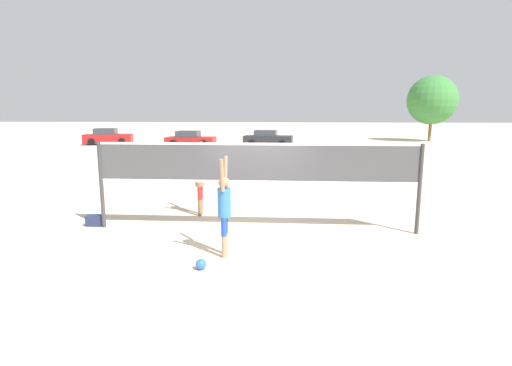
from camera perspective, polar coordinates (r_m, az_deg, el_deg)
name	(u,v)px	position (r m, az deg, el deg)	size (l,w,h in m)	color
ground_plane	(256,230)	(10.61, 0.00, -6.76)	(200.00, 200.00, 0.00)	beige
volleyball_net	(256,168)	(10.24, 0.00, 2.17)	(8.37, 0.10, 2.31)	#38383D
player_spiker	(224,205)	(8.51, -4.56, -3.13)	(0.28, 0.71, 2.16)	tan
player_blocker	(200,177)	(11.97, -8.03, 0.85)	(0.28, 0.71, 2.21)	#8C664C
volleyball	(201,264)	(8.14, -7.86, -11.44)	(0.22, 0.22, 0.22)	blue
gear_bag	(95,220)	(11.84, -22.05, -4.97)	(0.42, 0.26, 0.30)	navy
parked_car_near	(190,139)	(35.98, -9.37, 6.16)	(4.32, 2.04, 1.38)	maroon
parked_car_mid	(268,139)	(35.44, 1.69, 6.29)	(4.41, 2.25, 1.44)	#232328
parked_car_far	(108,137)	(39.96, -20.41, 6.14)	(4.56, 2.63, 1.52)	maroon
tree_left_cluster	(432,100)	(45.14, 23.87, 10.77)	(4.95, 4.95, 6.66)	brown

